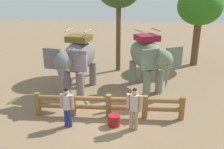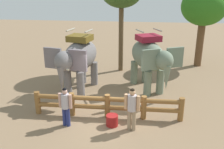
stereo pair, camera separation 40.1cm
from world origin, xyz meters
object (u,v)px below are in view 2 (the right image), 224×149
at_px(tourist_man_in_blue, 65,104).
at_px(feed_bucket, 112,120).
at_px(tourist_woman_in_black, 132,106).
at_px(tree_back_center, 204,8).
at_px(log_fence, 107,104).
at_px(elephant_center, 150,57).
at_px(elephant_near_left, 79,58).

xyz_separation_m(tourist_man_in_blue, feed_bucket, (1.85, 0.24, -0.74)).
relative_size(tourist_woman_in_black, tree_back_center, 0.33).
distance_m(tourist_woman_in_black, feed_bucket, 1.15).
bearing_deg(tree_back_center, tourist_woman_in_black, -114.94).
relative_size(log_fence, tree_back_center, 1.20).
distance_m(elephant_center, tourist_man_in_blue, 5.47).
distance_m(elephant_near_left, tree_back_center, 9.36).
relative_size(tourist_woman_in_black, tourist_man_in_blue, 1.07).
relative_size(tree_back_center, feed_bucket, 10.87).
relative_size(tourist_man_in_blue, feed_bucket, 3.38).
distance_m(tourist_man_in_blue, feed_bucket, 2.01).
distance_m(log_fence, elephant_center, 3.95).
relative_size(elephant_center, tourist_man_in_blue, 2.31).
bearing_deg(elephant_center, tourist_man_in_blue, -128.33).
distance_m(log_fence, tourist_woman_in_black, 1.49).
bearing_deg(tree_back_center, elephant_near_left, -142.51).
bearing_deg(feed_bucket, tree_back_center, 60.46).
height_order(log_fence, feed_bucket, log_fence).
bearing_deg(tourist_woman_in_black, elephant_near_left, 129.90).
bearing_deg(tourist_man_in_blue, log_fence, 30.95).
relative_size(elephant_center, tree_back_center, 0.72).
xyz_separation_m(tourist_woman_in_black, feed_bucket, (-0.80, 0.22, -0.80)).
bearing_deg(tourist_woman_in_black, log_fence, 140.20).
distance_m(log_fence, elephant_near_left, 3.49).
bearing_deg(elephant_center, log_fence, -118.46).
bearing_deg(log_fence, tree_back_center, 56.95).
bearing_deg(tourist_man_in_blue, elephant_near_left, 95.24).
height_order(elephant_center, feed_bucket, elephant_center).
distance_m(elephant_near_left, elephant_center, 3.73).
xyz_separation_m(elephant_near_left, tourist_man_in_blue, (0.33, -3.59, -0.89)).
relative_size(elephant_near_left, tourist_woman_in_black, 2.21).
relative_size(tourist_man_in_blue, tree_back_center, 0.31).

